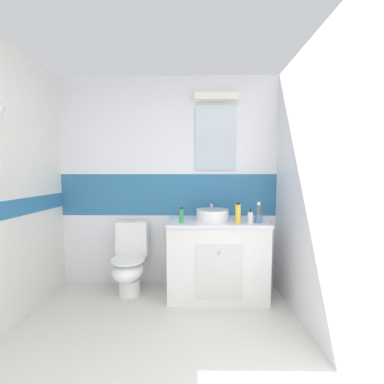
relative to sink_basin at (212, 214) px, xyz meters
The scene contains 10 objects.
ground_plane 1.41m from the sink_basin, 119.19° to the right, with size 3.20×3.48×0.04m, color beige.
wall_back_tiled 0.70m from the sink_basin, 147.10° to the left, with size 3.20×0.20×2.50m.
wall_right_plain 1.29m from the sink_basin, 47.78° to the right, with size 0.10×3.48×2.50m, color white.
vanity_cabinet 0.49m from the sink_basin, ahead, with size 1.07×0.57×0.85m.
sink_basin is the anchor object (origin of this frame).
toilet 1.07m from the sink_basin, behind, with size 0.37×0.50×0.81m.
toothbrush_cup 0.48m from the sink_basin, 17.39° to the right, with size 0.07×0.07×0.22m.
soap_dispenser 0.41m from the sink_basin, 21.38° to the right, with size 0.05×0.05×0.15m.
shampoo_bottle_tall 0.30m from the sink_basin, 35.30° to the right, with size 0.05×0.05×0.21m.
deodorant_spray_can 0.37m from the sink_basin, 153.98° to the right, with size 0.04×0.04×0.16m.
Camera 1 is at (0.32, -0.40, 1.36)m, focal length 21.76 mm.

